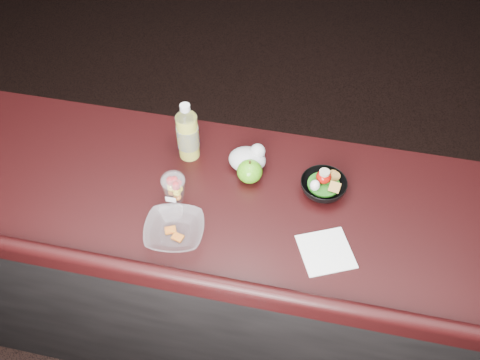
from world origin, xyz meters
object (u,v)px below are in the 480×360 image
Objects in this scene: fruit_cup at (174,187)px; takeout_bowl at (175,231)px; green_apple at (250,171)px; snack_bowl at (323,185)px; lemonade_bottle at (188,135)px.

takeout_bowl is at bearing -73.55° from fruit_cup.
fruit_cup is at bearing -149.13° from green_apple.
takeout_bowl is (-0.45, -0.29, -0.01)m from snack_bowl.
snack_bowl is at bearing -0.09° from green_apple.
green_apple is at bearing -16.80° from lemonade_bottle.
takeout_bowl is at bearing -81.83° from lemonade_bottle.
fruit_cup is (0.01, -0.21, -0.04)m from lemonade_bottle.
snack_bowl is at bearing 32.74° from takeout_bowl.
snack_bowl is 0.96× the size of takeout_bowl.
lemonade_bottle is at bearing 171.68° from snack_bowl.
fruit_cup reaches higher than snack_bowl.
snack_bowl is at bearing -8.32° from lemonade_bottle.
lemonade_bottle is at bearing 163.20° from green_apple.
takeout_bowl is (-0.19, -0.29, -0.02)m from green_apple.
snack_bowl is (0.26, -0.00, -0.01)m from green_apple.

